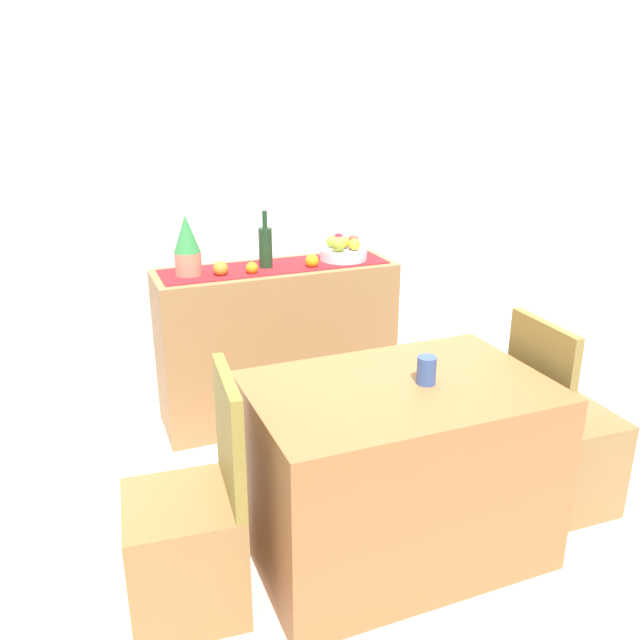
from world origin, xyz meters
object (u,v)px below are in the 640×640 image
at_px(coffee_cup, 426,370).
at_px(fruit_bowl, 343,254).
at_px(dining_table, 396,470).
at_px(chair_by_corner, 560,452).
at_px(potted_plant, 187,246).
at_px(sideboard_console, 277,343).
at_px(chair_near_window, 189,543).
at_px(wine_bottle, 266,247).

bearing_deg(coffee_cup, fruit_bowl, 79.88).
height_order(dining_table, chair_by_corner, chair_by_corner).
bearing_deg(dining_table, potted_plant, 112.47).
distance_m(sideboard_console, chair_near_window, 1.51).
xyz_separation_m(wine_bottle, coffee_cup, (0.22, -1.32, -0.21)).
xyz_separation_m(fruit_bowl, chair_by_corner, (0.50, -1.29, -0.65)).
bearing_deg(potted_plant, fruit_bowl, 0.00).
distance_m(wine_bottle, dining_table, 1.45).
relative_size(dining_table, chair_near_window, 1.26).
bearing_deg(coffee_cup, chair_by_corner, 1.79).
xyz_separation_m(dining_table, coffee_cup, (0.10, -0.02, 0.42)).
xyz_separation_m(coffee_cup, chair_by_corner, (0.73, 0.02, -0.53)).
xyz_separation_m(sideboard_console, chair_near_window, (-0.76, -1.30, -0.18)).
bearing_deg(potted_plant, dining_table, -67.53).
height_order(fruit_bowl, chair_by_corner, fruit_bowl).
xyz_separation_m(wine_bottle, chair_by_corner, (0.95, -1.29, -0.73)).
xyz_separation_m(sideboard_console, wine_bottle, (-0.05, 0.00, 0.56)).
xyz_separation_m(coffee_cup, chair_near_window, (-0.92, 0.02, -0.53)).
bearing_deg(dining_table, fruit_bowl, 75.64).
distance_m(sideboard_console, chair_by_corner, 1.58).
bearing_deg(wine_bottle, potted_plant, 180.00).
distance_m(dining_table, chair_near_window, 0.84).
xyz_separation_m(sideboard_console, potted_plant, (-0.47, 0.00, 0.60)).
relative_size(sideboard_console, chair_by_corner, 1.45).
distance_m(sideboard_console, fruit_bowl, 0.62).
relative_size(dining_table, chair_by_corner, 1.26).
bearing_deg(chair_near_window, potted_plant, 77.27).
bearing_deg(coffee_cup, wine_bottle, 99.37).
height_order(coffee_cup, chair_by_corner, chair_by_corner).
relative_size(fruit_bowl, coffee_cup, 2.45).
bearing_deg(sideboard_console, coffee_cup, -82.89).
bearing_deg(chair_by_corner, coffee_cup, -178.21).
relative_size(sideboard_console, coffee_cup, 12.05).
bearing_deg(wine_bottle, chair_by_corner, -53.74).
distance_m(sideboard_console, potted_plant, 0.76).
xyz_separation_m(fruit_bowl, wine_bottle, (-0.45, 0.00, 0.08)).
bearing_deg(dining_table, sideboard_console, 93.00).
distance_m(dining_table, chair_by_corner, 0.84).
distance_m(wine_bottle, coffee_cup, 1.35).
relative_size(potted_plant, dining_table, 0.28).
xyz_separation_m(dining_table, chair_near_window, (-0.83, -0.00, -0.10)).
bearing_deg(wine_bottle, chair_near_window, -118.62).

